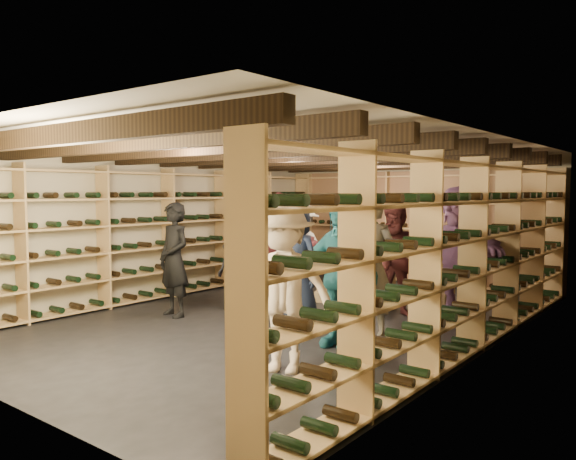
% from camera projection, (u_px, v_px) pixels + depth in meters
% --- Properties ---
extents(ground, '(8.00, 8.00, 0.00)m').
position_uv_depth(ground, '(290.00, 317.00, 7.89)').
color(ground, black).
rests_on(ground, ground).
extents(walls, '(5.52, 8.02, 2.40)m').
position_uv_depth(walls, '(290.00, 232.00, 7.81)').
color(walls, tan).
rests_on(walls, ground).
extents(ceiling, '(5.50, 8.00, 0.01)m').
position_uv_depth(ceiling, '(290.00, 145.00, 7.73)').
color(ceiling, '#C0B5A4').
rests_on(ceiling, walls).
extents(ceiling_joists, '(5.40, 7.12, 0.18)m').
position_uv_depth(ceiling_joists, '(290.00, 156.00, 7.73)').
color(ceiling_joists, black).
rests_on(ceiling_joists, ground).
extents(wine_rack_left, '(0.32, 7.50, 2.15)m').
position_uv_depth(wine_rack_left, '(169.00, 233.00, 9.39)').
color(wine_rack_left, '#A48350').
rests_on(wine_rack_left, ground).
extents(wine_rack_right, '(0.32, 7.50, 2.15)m').
position_uv_depth(wine_rack_right, '(472.00, 254.00, 6.24)').
color(wine_rack_right, '#A48350').
rests_on(wine_rack_right, ground).
extents(wine_rack_back, '(4.70, 0.30, 2.15)m').
position_uv_depth(wine_rack_back, '(411.00, 227.00, 10.83)').
color(wine_rack_back, '#A48350').
rests_on(wine_rack_back, ground).
extents(crate_stack_left, '(0.54, 0.40, 0.51)m').
position_uv_depth(crate_stack_left, '(377.00, 291.00, 8.49)').
color(crate_stack_left, tan).
rests_on(crate_stack_left, ground).
extents(crate_stack_right, '(0.52, 0.36, 0.34)m').
position_uv_depth(crate_stack_right, '(435.00, 293.00, 8.81)').
color(crate_stack_right, tan).
rests_on(crate_stack_right, ground).
extents(crate_loose, '(0.59, 0.50, 0.17)m').
position_uv_depth(crate_loose, '(331.00, 296.00, 9.01)').
color(crate_loose, tan).
rests_on(crate_loose, ground).
extents(person_0, '(0.74, 0.48, 1.51)m').
position_uv_depth(person_0, '(240.00, 259.00, 8.41)').
color(person_0, black).
rests_on(person_0, ground).
extents(person_1, '(0.64, 0.48, 1.61)m').
position_uv_depth(person_1, '(174.00, 260.00, 7.90)').
color(person_1, black).
rests_on(person_1, ground).
extents(person_3, '(1.23, 0.96, 1.66)m').
position_uv_depth(person_3, '(283.00, 288.00, 5.47)').
color(person_3, beige).
rests_on(person_3, ground).
extents(person_4, '(0.98, 0.42, 1.66)m').
position_uv_depth(person_4, '(339.00, 274.00, 6.35)').
color(person_4, teal).
rests_on(person_4, ground).
extents(person_5, '(1.70, 0.85, 1.76)m').
position_uv_depth(person_5, '(277.00, 247.00, 8.91)').
color(person_5, maroon).
rests_on(person_5, ground).
extents(person_6, '(0.80, 0.54, 1.61)m').
position_uv_depth(person_6, '(295.00, 262.00, 7.62)').
color(person_6, '#1E2945').
rests_on(person_6, ground).
extents(person_7, '(0.65, 0.45, 1.73)m').
position_uv_depth(person_7, '(371.00, 267.00, 6.71)').
color(person_7, gray).
rests_on(person_7, ground).
extents(person_8, '(0.91, 0.79, 1.60)m').
position_uv_depth(person_8, '(397.00, 260.00, 7.92)').
color(person_8, '#4C1E1F').
rests_on(person_8, ground).
extents(person_9, '(1.12, 0.80, 1.56)m').
position_uv_depth(person_9, '(301.00, 251.00, 9.33)').
color(person_9, '#ADA99F').
rests_on(person_9, ground).
extents(person_10, '(1.11, 0.76, 1.76)m').
position_uv_depth(person_10, '(351.00, 254.00, 8.00)').
color(person_10, '#274A34').
rests_on(person_10, ground).
extents(person_11, '(1.81, 1.17, 1.86)m').
position_uv_depth(person_11, '(459.00, 252.00, 7.68)').
color(person_11, '#825487').
rests_on(person_11, ground).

